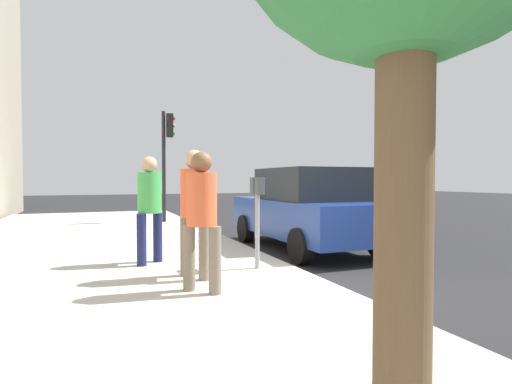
% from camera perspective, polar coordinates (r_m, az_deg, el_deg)
% --- Properties ---
extents(ground_plane, '(80.00, 80.00, 0.00)m').
position_cam_1_polar(ground_plane, '(5.69, 10.80, -13.82)').
color(ground_plane, '#232326').
rests_on(ground_plane, ground).
extents(sidewalk_slab, '(28.00, 6.00, 0.15)m').
position_cam_1_polar(sidewalk_slab, '(4.85, -22.08, -15.75)').
color(sidewalk_slab, '#B7B2A8').
rests_on(sidewalk_slab, ground_plane).
extents(parking_meter, '(0.36, 0.12, 1.41)m').
position_cam_1_polar(parking_meter, '(6.31, 0.19, -1.52)').
color(parking_meter, gray).
rests_on(parking_meter, sidewalk_slab).
extents(pedestrian_at_meter, '(0.49, 0.39, 1.79)m').
position_cam_1_polar(pedestrian_at_meter, '(5.76, -8.57, -1.43)').
color(pedestrian_at_meter, '#726656').
rests_on(pedestrian_at_meter, sidewalk_slab).
extents(pedestrian_bystander, '(0.42, 0.41, 1.71)m').
position_cam_1_polar(pedestrian_bystander, '(5.01, -7.58, -2.56)').
color(pedestrian_bystander, '#726656').
rests_on(pedestrian_bystander, sidewalk_slab).
extents(parking_officer, '(0.40, 0.44, 1.75)m').
position_cam_1_polar(parking_officer, '(6.88, -14.60, -1.19)').
color(parking_officer, '#191E4C').
rests_on(parking_officer, sidewalk_slab).
extents(parked_sedan_near, '(4.40, 1.97, 1.77)m').
position_cam_1_polar(parked_sedan_near, '(8.99, 7.06, -2.30)').
color(parked_sedan_near, navy).
rests_on(parked_sedan_near, ground_plane).
extents(traffic_signal, '(0.24, 0.44, 3.60)m').
position_cam_1_polar(traffic_signal, '(13.74, -12.31, 6.07)').
color(traffic_signal, black).
rests_on(traffic_signal, sidewalk_slab).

